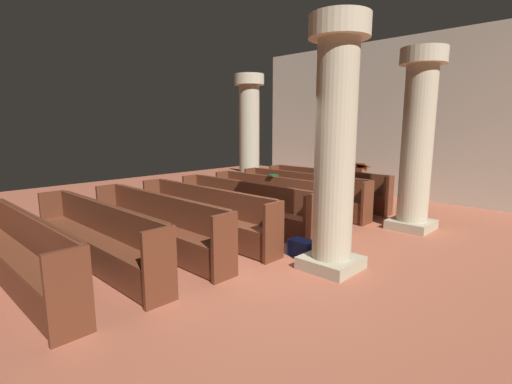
% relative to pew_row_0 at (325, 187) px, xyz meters
% --- Properties ---
extents(ground_plane, '(19.20, 19.20, 0.00)m').
position_rel_pew_row_0_xyz_m(ground_plane, '(1.05, -3.61, -0.50)').
color(ground_plane, '#AD5B42').
extents(back_wall, '(10.00, 0.16, 4.50)m').
position_rel_pew_row_0_xyz_m(back_wall, '(1.05, 2.47, 1.75)').
color(back_wall, beige).
rests_on(back_wall, ground).
extents(pew_row_0, '(3.52, 0.46, 0.94)m').
position_rel_pew_row_0_xyz_m(pew_row_0, '(0.00, 0.00, 0.00)').
color(pew_row_0, brown).
rests_on(pew_row_0, ground).
extents(pew_row_1, '(3.52, 0.46, 0.94)m').
position_rel_pew_row_0_xyz_m(pew_row_1, '(0.00, -1.01, 0.00)').
color(pew_row_1, brown).
rests_on(pew_row_1, ground).
extents(pew_row_2, '(3.52, 0.47, 0.94)m').
position_rel_pew_row_0_xyz_m(pew_row_2, '(0.00, -2.01, 0.00)').
color(pew_row_2, brown).
rests_on(pew_row_2, ground).
extents(pew_row_3, '(3.52, 0.46, 0.94)m').
position_rel_pew_row_0_xyz_m(pew_row_3, '(0.00, -3.02, 0.00)').
color(pew_row_3, brown).
rests_on(pew_row_3, ground).
extents(pew_row_4, '(3.52, 0.46, 0.94)m').
position_rel_pew_row_0_xyz_m(pew_row_4, '(0.00, -4.02, 0.00)').
color(pew_row_4, brown).
rests_on(pew_row_4, ground).
extents(pew_row_5, '(3.52, 0.47, 0.94)m').
position_rel_pew_row_0_xyz_m(pew_row_5, '(0.00, -5.03, 0.00)').
color(pew_row_5, brown).
rests_on(pew_row_5, ground).
extents(pew_row_6, '(3.52, 0.46, 0.94)m').
position_rel_pew_row_0_xyz_m(pew_row_6, '(0.00, -6.04, 0.00)').
color(pew_row_6, brown).
rests_on(pew_row_6, ground).
extents(pew_row_7, '(3.52, 0.46, 0.94)m').
position_rel_pew_row_0_xyz_m(pew_row_7, '(0.00, -7.04, 0.00)').
color(pew_row_7, brown).
rests_on(pew_row_7, ground).
extents(pillar_aisle_side, '(0.87, 0.87, 3.53)m').
position_rel_pew_row_0_xyz_m(pillar_aisle_side, '(2.55, -0.70, 1.34)').
color(pillar_aisle_side, tan).
rests_on(pillar_aisle_side, ground).
extents(pillar_far_side, '(0.87, 0.87, 3.53)m').
position_rel_pew_row_0_xyz_m(pillar_far_side, '(-2.50, -0.31, 1.34)').
color(pillar_far_side, tan).
rests_on(pillar_far_side, ground).
extents(pillar_aisle_rear, '(0.83, 0.83, 3.53)m').
position_rel_pew_row_0_xyz_m(pillar_aisle_rear, '(2.55, -3.69, 1.34)').
color(pillar_aisle_rear, tan).
rests_on(pillar_aisle_rear, ground).
extents(lectern, '(0.48, 0.45, 1.08)m').
position_rel_pew_row_0_xyz_m(lectern, '(0.36, 1.13, -0.05)').
color(lectern, brown).
rests_on(lectern, ground).
extents(hymn_book, '(0.16, 0.22, 0.03)m').
position_rel_pew_row_0_xyz_m(hymn_book, '(-0.23, -1.83, 0.45)').
color(hymn_book, '#194723').
rests_on(hymn_book, pew_row_2).
extents(kneeler_box_navy, '(0.40, 0.26, 0.27)m').
position_rel_pew_row_0_xyz_m(kneeler_box_navy, '(1.92, -3.57, -0.36)').
color(kneeler_box_navy, navy).
rests_on(kneeler_box_navy, ground).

